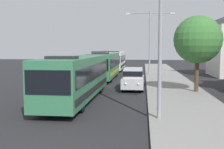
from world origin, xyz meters
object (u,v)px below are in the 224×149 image
object	(u,v)px
bus_lead	(77,76)
white_suv	(133,78)
streetlamp_near	(161,18)
box_truck_oncoming	(100,59)
bus_middle	(116,60)
streetlamp_mid	(150,36)
roadside_tree	(198,40)
bus_second_in_line	(105,65)

from	to	relation	value
bus_lead	white_suv	distance (m)	6.68
bus_lead	streetlamp_near	xyz separation A→B (m)	(5.40, -5.00, 3.40)
white_suv	box_truck_oncoming	bearing A→B (deg)	105.61
bus_lead	bus_middle	world-z (taller)	same
box_truck_oncoming	streetlamp_near	size ratio (longest dim) A/B	1.01
bus_middle	streetlamp_near	xyz separation A→B (m)	(5.40, -31.23, 3.40)
bus_middle	streetlamp_near	bearing A→B (deg)	-80.19
bus_lead	box_truck_oncoming	world-z (taller)	bus_lead
bus_lead	streetlamp_mid	distance (m)	19.64
bus_lead	streetlamp_near	size ratio (longest dim) A/B	1.47
bus_lead	streetlamp_mid	bearing A→B (deg)	73.76
bus_middle	box_truck_oncoming	world-z (taller)	bus_middle
bus_middle	roadside_tree	size ratio (longest dim) A/B	1.74
streetlamp_near	roadside_tree	size ratio (longest dim) A/B	1.32
bus_second_in_line	white_suv	xyz separation A→B (m)	(3.70, -8.00, -0.66)
bus_middle	streetlamp_mid	xyz separation A→B (m)	(5.40, -7.70, 3.62)
bus_middle	streetlamp_mid	distance (m)	10.08
bus_second_in_line	streetlamp_near	xyz separation A→B (m)	(5.40, -18.52, 3.40)
bus_middle	streetlamp_mid	bearing A→B (deg)	-54.96
bus_second_in_line	streetlamp_near	world-z (taller)	streetlamp_near
bus_second_in_line	roadside_tree	size ratio (longest dim) A/B	1.79
box_truck_oncoming	white_suv	bearing A→B (deg)	-74.39
white_suv	box_truck_oncoming	size ratio (longest dim) A/B	0.58
bus_middle	roadside_tree	distance (m)	24.09
bus_second_in_line	bus_middle	world-z (taller)	same
white_suv	box_truck_oncoming	world-z (taller)	box_truck_oncoming
bus_lead	white_suv	xyz separation A→B (m)	(3.70, 5.53, -0.66)
streetlamp_near	white_suv	bearing A→B (deg)	99.18
streetlamp_near	streetlamp_mid	distance (m)	23.53
bus_lead	roadside_tree	world-z (taller)	roadside_tree
white_suv	streetlamp_mid	bearing A→B (deg)	82.55
bus_second_in_line	streetlamp_mid	size ratio (longest dim) A/B	1.30
bus_middle	bus_second_in_line	bearing A→B (deg)	-90.00
bus_second_in_line	white_suv	world-z (taller)	bus_second_in_line
box_truck_oncoming	streetlamp_mid	distance (m)	15.29
streetlamp_near	roadside_tree	distance (m)	9.68
box_truck_oncoming	streetlamp_near	world-z (taller)	streetlamp_near
bus_middle	streetlamp_near	distance (m)	31.88
streetlamp_mid	roadside_tree	distance (m)	14.98
white_suv	roadside_tree	xyz separation A→B (m)	(5.19, -1.53, 3.30)
streetlamp_near	roadside_tree	bearing A→B (deg)	68.80
bus_second_in_line	bus_lead	bearing A→B (deg)	-90.00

